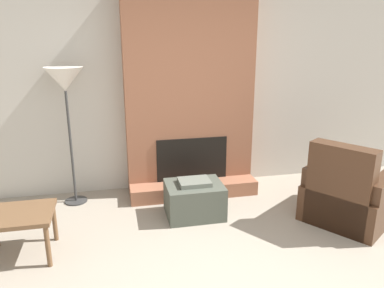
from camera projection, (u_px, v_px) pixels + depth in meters
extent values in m
cube|color=#BCB7AD|center=(186.00, 89.00, 4.86)|extent=(7.50, 0.06, 2.60)
cube|color=#935B42|center=(189.00, 91.00, 4.69)|extent=(1.61, 0.32, 2.60)
cube|color=#935B42|center=(194.00, 190.00, 4.75)|extent=(1.61, 0.28, 0.18)
cube|color=black|center=(192.00, 159.00, 4.78)|extent=(0.91, 0.02, 0.55)
cube|color=#474C42|center=(194.00, 200.00, 4.24)|extent=(0.63, 0.50, 0.38)
cube|color=#60665B|center=(194.00, 182.00, 4.18)|extent=(0.35, 0.28, 0.05)
cube|color=#422819|center=(352.00, 199.00, 4.22)|extent=(1.31, 1.25, 0.40)
cube|color=#422819|center=(340.00, 189.00, 3.86)|extent=(0.54, 0.66, 0.93)
cube|color=#422819|center=(384.00, 200.00, 3.98)|extent=(0.85, 0.65, 0.60)
cube|color=#422819|center=(325.00, 184.00, 4.41)|extent=(0.85, 0.65, 0.60)
cube|color=brown|center=(17.00, 215.00, 3.39)|extent=(0.63, 0.53, 0.04)
cylinder|color=brown|center=(48.00, 246.00, 3.30)|extent=(0.04, 0.04, 0.40)
cylinder|color=brown|center=(55.00, 222.00, 3.72)|extent=(0.04, 0.04, 0.40)
cylinder|color=#333333|center=(76.00, 201.00, 4.63)|extent=(0.27, 0.27, 0.02)
cylinder|color=#333333|center=(71.00, 148.00, 4.44)|extent=(0.03, 0.03, 1.35)
cone|color=silver|center=(64.00, 79.00, 4.21)|extent=(0.43, 0.43, 0.27)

